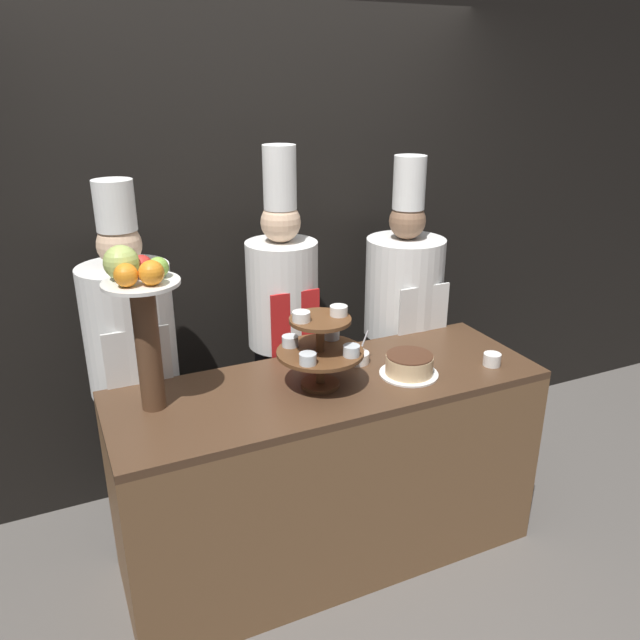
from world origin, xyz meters
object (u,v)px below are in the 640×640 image
(cake_round, at_px, (409,365))
(serving_bowl_far, at_px, (357,357))
(chef_center_left, at_px, (283,325))
(chef_left, at_px, (133,360))
(cup_white, at_px, (492,359))
(chef_center_right, at_px, (403,315))
(tiered_stand, at_px, (320,345))
(fruit_pedestal, at_px, (141,305))

(cake_round, xyz_separation_m, serving_bowl_far, (-0.15, 0.21, -0.02))
(serving_bowl_far, bearing_deg, chef_center_left, 118.56)
(cake_round, distance_m, chef_left, 1.25)
(cup_white, bearing_deg, chef_center_right, 95.10)
(tiered_stand, distance_m, fruit_pedestal, 0.74)
(tiered_stand, bearing_deg, cup_white, -10.10)
(chef_center_left, bearing_deg, chef_center_right, -0.01)
(chef_left, xyz_separation_m, chef_center_right, (1.43, 0.00, -0.01))
(cake_round, relative_size, chef_left, 0.15)
(fruit_pedestal, xyz_separation_m, cake_round, (1.09, -0.18, -0.39))
(serving_bowl_far, relative_size, chef_center_right, 0.08)
(cake_round, bearing_deg, serving_bowl_far, 125.61)
(serving_bowl_far, xyz_separation_m, chef_left, (-0.95, 0.39, 0.01))
(chef_left, bearing_deg, chef_center_right, 0.00)
(chef_center_left, relative_size, chef_center_right, 1.05)
(fruit_pedestal, height_order, cup_white, fruit_pedestal)
(cup_white, height_order, serving_bowl_far, serving_bowl_far)
(serving_bowl_far, bearing_deg, cup_white, -27.45)
(cup_white, relative_size, chef_center_left, 0.04)
(fruit_pedestal, distance_m, chef_center_left, 0.91)
(fruit_pedestal, distance_m, serving_bowl_far, 1.03)
(serving_bowl_far, distance_m, chef_left, 1.02)
(tiered_stand, xyz_separation_m, chef_center_right, (0.74, 0.53, -0.17))
(cup_white, xyz_separation_m, serving_bowl_far, (-0.55, 0.28, -0.00))
(serving_bowl_far, distance_m, chef_center_left, 0.45)
(chef_center_left, bearing_deg, serving_bowl_far, -61.44)
(fruit_pedestal, relative_size, serving_bowl_far, 4.36)
(tiered_stand, height_order, cake_round, tiered_stand)
(fruit_pedestal, distance_m, chef_center_right, 1.54)
(tiered_stand, height_order, chef_center_right, chef_center_right)
(fruit_pedestal, xyz_separation_m, chef_center_left, (0.73, 0.41, -0.35))
(chef_center_left, height_order, chef_center_right, chef_center_left)
(cup_white, relative_size, serving_bowl_far, 0.53)
(serving_bowl_far, bearing_deg, tiered_stand, -150.86)
(chef_center_left, bearing_deg, tiered_stand, -94.37)
(fruit_pedestal, relative_size, chef_left, 0.37)
(serving_bowl_far, height_order, chef_center_left, chef_center_left)
(serving_bowl_far, relative_size, chef_center_left, 0.08)
(chef_left, distance_m, chef_center_left, 0.74)
(chef_left, distance_m, chef_center_right, 1.43)
(cup_white, bearing_deg, tiered_stand, 169.90)
(serving_bowl_far, height_order, chef_left, chef_left)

